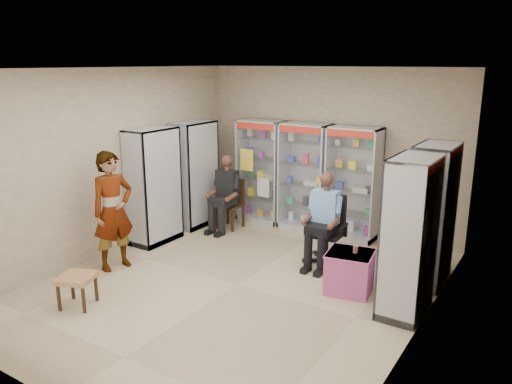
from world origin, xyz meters
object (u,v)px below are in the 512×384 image
Objects in this scene: cabinet_right_near at (409,237)px; woven_stool_a at (397,269)px; woven_stool_b at (78,291)px; office_chair at (327,230)px; standing_man at (113,211)px; seated_shopkeeper at (326,222)px; cabinet_left_far at (194,174)px; cabinet_back_left at (261,171)px; cabinet_left_near at (154,186)px; pink_trunk at (349,272)px; cabinet_back_mid at (305,177)px; cabinet_right_far at (432,215)px; cabinet_back_right at (353,184)px; wooden_chair at (230,204)px.

cabinet_right_near is 4.53× the size of woven_stool_a.
office_chair is at bearing 55.34° from woven_stool_b.
standing_man is (-4.16, -0.99, -0.09)m from cabinet_right_near.
standing_man reaches higher than seated_shopkeeper.
standing_man is (0.30, -2.29, -0.09)m from cabinet_left_far.
cabinet_back_left is 1.00× the size of cabinet_left_near.
cabinet_left_near is 3.72m from pink_trunk.
cabinet_back_mid is at bearing 137.20° from cabinet_left_near.
cabinet_right_far is at bearing -50.52° from standing_man.
standing_man is at bearing 103.37° from cabinet_right_near.
cabinet_right_near is at bearing -11.44° from pink_trunk.
cabinet_back_right and cabinet_left_near have the same top height.
woven_stool_b is (-3.29, -2.90, -0.01)m from woven_stool_a.
cabinet_back_mid is 1.84× the size of office_chair.
seated_shopkeeper is (2.95, -0.44, -0.31)m from cabinet_left_far.
wooden_chair is 2.35m from office_chair.
pink_trunk is at bearing -48.13° from office_chair.
cabinet_left_near reaches higher than pink_trunk.
cabinet_back_left is 2.45m from office_chair.
pink_trunk is at bearing -46.15° from seated_shopkeeper.
wooden_chair is (0.68, 1.30, -0.53)m from cabinet_left_near.
cabinet_right_near reaches higher than standing_man.
pink_trunk is (3.65, -1.14, -0.72)m from cabinet_left_far.
cabinet_right_near reaches higher than woven_stool_b.
seated_shopkeeper is (0.00, -0.05, 0.15)m from office_chair.
woven_stool_a is (-0.33, -0.34, -0.78)m from cabinet_right_far.
cabinet_back_mid is at bearing 66.35° from cabinet_right_far.
cabinet_right_far is 1.44× the size of seated_shopkeeper.
cabinet_back_right is at bearing 18.75° from wooden_chair.
standing_man reaches higher than woven_stool_a.
cabinet_left_near is at bearing 179.44° from pink_trunk.
cabinet_back_mid is at bearing 31.31° from wooden_chair.
woven_stool_b is (-2.11, -3.05, -0.33)m from office_chair.
cabinet_back_left is 0.95m from cabinet_back_mid.
cabinet_left_far reaches higher than woven_stool_b.
woven_stool_a is (0.48, 0.60, -0.06)m from pink_trunk.
wooden_chair is at bearing 106.39° from cabinet_left_far.
cabinet_right_near is 3.39× the size of pink_trunk.
standing_man is (-1.58, -3.22, -0.09)m from cabinet_back_mid.
woven_stool_b is (-1.04, -4.36, -0.79)m from cabinet_back_mid.
cabinet_right_near reaches higher than office_chair.
pink_trunk is (0.82, -2.07, -0.72)m from cabinet_back_right.
cabinet_left_near is 2.13× the size of wooden_chair.
cabinet_back_left is at bearing 180.00° from cabinet_back_mid.
pink_trunk is (0.70, -0.75, -0.26)m from office_chair.
wooden_chair is at bearing 4.14° from standing_man.
cabinet_back_left reaches higher than woven_stool_a.
cabinet_left_far is at bearing 172.59° from woven_stool_a.
pink_trunk is at bearing -37.24° from cabinet_back_left.
wooden_chair is at bearing 92.58° from woven_stool_b.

